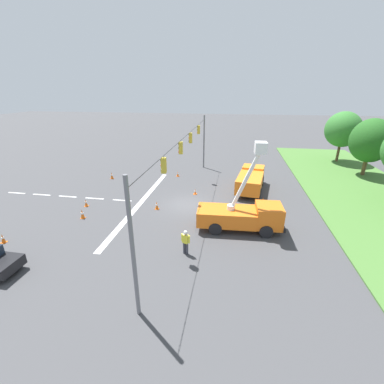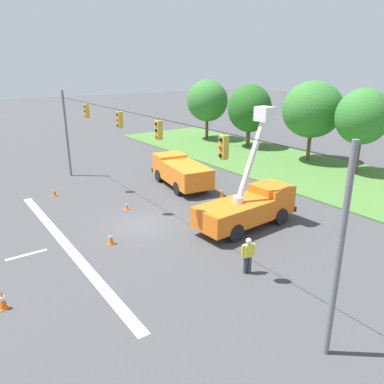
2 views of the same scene
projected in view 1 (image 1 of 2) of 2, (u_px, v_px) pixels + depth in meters
The scene contains 16 objects.
ground_plane at pixel (187, 205), 24.65m from camera, with size 200.00×200.00×0.00m, color #424244.
lane_markings at pixel (127, 201), 25.57m from camera, with size 17.60×15.25×0.01m.
signal_gantry at pixel (186, 158), 22.96m from camera, with size 26.20×0.33×7.20m.
tree_far_west at pixel (343, 129), 37.51m from camera, with size 5.38×4.93×7.44m.
tree_west at pixel (371, 141), 31.47m from camera, with size 5.09×4.77×7.16m.
utility_truck_bucket_lift at pixel (242, 214), 19.87m from camera, with size 2.61×6.70×6.94m.
utility_truck_support_near at pixel (251, 180), 27.81m from camera, with size 6.91×3.45×2.15m.
road_worker at pixel (186, 241), 16.98m from camera, with size 0.36×0.62×1.77m.
traffic_cone_foreground_left at pixel (195, 192), 27.06m from camera, with size 0.36×0.36×0.60m.
traffic_cone_foreground_right at pixel (82, 214), 21.96m from camera, with size 0.36×0.36×0.82m.
traffic_cone_mid_left at pixel (112, 175), 31.76m from camera, with size 0.36×0.36×0.83m.
traffic_cone_mid_right at pixel (263, 201), 24.42m from camera, with size 0.36×0.36×0.82m.
traffic_cone_near_bucket at pixel (86, 203), 24.25m from camera, with size 0.36×0.36×0.70m.
traffic_cone_lane_edge_a at pixel (3, 238), 18.46m from camera, with size 0.36×0.36×0.69m.
traffic_cone_lane_edge_b at pixel (157, 205), 23.66m from camera, with size 0.36×0.36×0.78m.
traffic_cone_far_left at pixel (178, 174), 32.66m from camera, with size 0.36×0.36×0.67m.
Camera 1 is at (22.04, 4.18, 10.31)m, focal length 24.00 mm.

